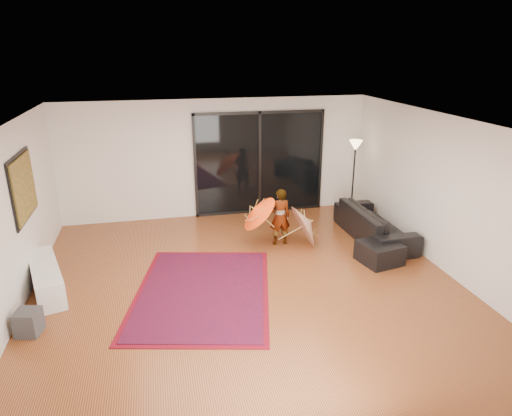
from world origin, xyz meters
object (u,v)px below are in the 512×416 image
object	(u,v)px
media_console	(46,278)
sofa	(374,223)
ottoman	(380,253)
child	(280,217)

from	to	relation	value
media_console	sofa	world-z (taller)	sofa
media_console	sofa	distance (m)	6.25
ottoman	media_console	bearing A→B (deg)	177.42
media_console	ottoman	bearing A→B (deg)	-19.34
sofa	ottoman	xyz separation A→B (m)	(-0.41, -1.07, -0.13)
ottoman	child	size ratio (longest dim) A/B	0.58
media_console	child	size ratio (longest dim) A/B	1.39
sofa	ottoman	distance (m)	1.15
media_console	child	xyz separation A→B (m)	(4.21, 0.95, 0.36)
sofa	child	bearing A→B (deg)	85.08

